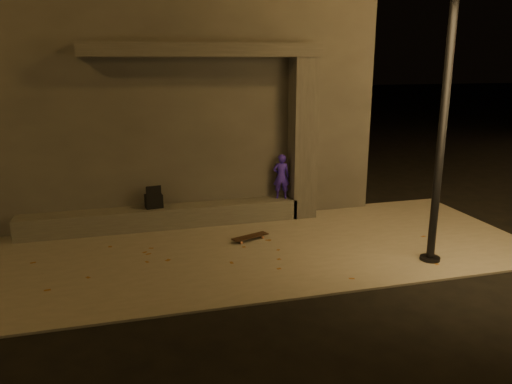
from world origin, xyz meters
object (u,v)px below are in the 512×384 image
object	(u,v)px
skateboarder	(281,176)
backpack	(154,200)
skateboard	(250,237)
street_lamp_0	(452,28)
column	(303,139)

from	to	relation	value
skateboarder	backpack	world-z (taller)	skateboarder
skateboard	street_lamp_0	bearing A→B (deg)	-53.00
skateboard	street_lamp_0	xyz separation A→B (m)	(2.91, -1.87, 3.98)
column	skateboarder	bearing A→B (deg)	180.00
backpack	street_lamp_0	bearing A→B (deg)	-42.40
street_lamp_0	skateboard	bearing A→B (deg)	147.32
street_lamp_0	column	bearing A→B (deg)	112.77
column	skateboarder	world-z (taller)	column
backpack	street_lamp_0	size ratio (longest dim) A/B	0.07
column	street_lamp_0	xyz separation A→B (m)	(1.33, -3.18, 2.25)
skateboarder	backpack	bearing A→B (deg)	14.07
backpack	skateboard	distance (m)	2.29
column	backpack	bearing A→B (deg)	180.00
column	backpack	size ratio (longest dim) A/B	7.10
column	skateboard	bearing A→B (deg)	-140.33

